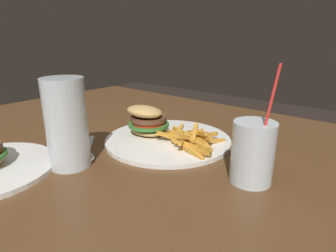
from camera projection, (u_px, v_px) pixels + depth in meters
name	position (u px, v px, depth m)	size (l,w,h in m)	color
dining_table	(81.00, 201.00, 0.65)	(1.32, 1.31, 0.73)	brown
meal_plate_near	(162.00, 132.00, 0.72)	(0.32, 0.32, 0.09)	white
beer_glass	(67.00, 127.00, 0.56)	(0.08, 0.08, 0.18)	silver
juice_glass	(253.00, 154.00, 0.51)	(0.08, 0.08, 0.22)	silver
spoon	(86.00, 156.00, 0.61)	(0.16, 0.14, 0.02)	silver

